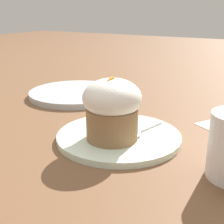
% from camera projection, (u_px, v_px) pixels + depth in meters
% --- Properties ---
extents(ground_plane, '(4.00, 4.00, 0.00)m').
position_uv_depth(ground_plane, '(119.00, 139.00, 0.57)').
color(ground_plane, brown).
extents(dessert_plate, '(0.22, 0.22, 0.01)m').
position_uv_depth(dessert_plate, '(119.00, 137.00, 0.57)').
color(dessert_plate, silver).
rests_on(dessert_plate, ground_plane).
extents(carrot_cake, '(0.10, 0.10, 0.11)m').
position_uv_depth(carrot_cake, '(112.00, 108.00, 0.53)').
color(carrot_cake, olive).
rests_on(carrot_cake, dessert_plate).
extents(spoon, '(0.11, 0.05, 0.01)m').
position_uv_depth(spoon, '(135.00, 132.00, 0.56)').
color(spoon, silver).
rests_on(spoon, dessert_plate).
extents(side_plate, '(0.25, 0.25, 0.02)m').
position_uv_depth(side_plate, '(76.00, 93.00, 0.84)').
color(side_plate, '#B2B7BC').
rests_on(side_plate, ground_plane).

